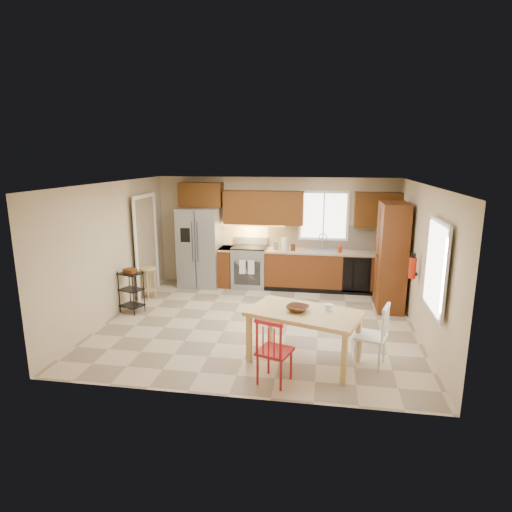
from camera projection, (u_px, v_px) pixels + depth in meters
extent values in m
plane|color=tan|center=(258.00, 323.00, 7.78)|extent=(5.50, 5.50, 0.00)
cube|color=silver|center=(259.00, 184.00, 7.21)|extent=(5.50, 5.00, 0.02)
cube|color=#CCB793|center=(275.00, 232.00, 9.90)|extent=(5.50, 0.02, 2.50)
cube|color=#CCB793|center=(226.00, 302.00, 5.09)|extent=(5.50, 0.02, 2.50)
cube|color=#CCB793|center=(112.00, 250.00, 7.92)|extent=(0.02, 5.00, 2.50)
cube|color=#CCB793|center=(423.00, 262.00, 7.07)|extent=(0.02, 5.00, 2.50)
cube|color=gray|center=(200.00, 247.00, 9.88)|extent=(0.92, 0.75, 1.82)
cube|color=gray|center=(249.00, 267.00, 9.86)|extent=(0.76, 0.63, 0.92)
cube|color=#5B2810|center=(226.00, 266.00, 9.96)|extent=(0.30, 0.60, 0.90)
cube|color=#5B2810|center=(330.00, 271.00, 9.59)|extent=(2.92, 0.60, 0.90)
cube|color=black|center=(357.00, 275.00, 9.22)|extent=(0.60, 0.02, 0.78)
cube|color=beige|center=(331.00, 237.00, 9.70)|extent=(2.92, 0.03, 0.55)
cube|color=#572C0E|center=(201.00, 194.00, 9.80)|extent=(1.00, 0.35, 0.55)
cube|color=#572C0E|center=(263.00, 208.00, 9.64)|extent=(1.80, 0.35, 0.75)
cube|color=#572C0E|center=(378.00, 210.00, 9.25)|extent=(1.00, 0.35, 0.75)
cube|color=white|center=(324.00, 216.00, 9.62)|extent=(1.12, 0.04, 1.12)
cube|color=gray|center=(322.00, 253.00, 9.53)|extent=(0.62, 0.46, 0.16)
cube|color=#FFBF66|center=(250.00, 225.00, 9.75)|extent=(1.60, 0.30, 0.01)
imported|color=#B8200C|center=(340.00, 248.00, 9.34)|extent=(0.09, 0.09, 0.19)
cylinder|color=white|center=(284.00, 244.00, 9.57)|extent=(0.12, 0.12, 0.28)
cylinder|color=gray|center=(275.00, 246.00, 9.61)|extent=(0.11, 0.11, 0.18)
cylinder|color=#522915|center=(293.00, 248.00, 9.52)|extent=(0.10, 0.10, 0.14)
cube|color=#5B2810|center=(391.00, 257.00, 8.31)|extent=(0.50, 0.95, 2.10)
cylinder|color=#B8200C|center=(413.00, 268.00, 7.26)|extent=(0.12, 0.12, 0.36)
cube|color=white|center=(436.00, 267.00, 5.93)|extent=(0.04, 1.02, 1.32)
cube|color=#8C7A59|center=(145.00, 247.00, 9.20)|extent=(0.04, 0.95, 2.10)
imported|color=#522915|center=(298.00, 311.00, 6.14)|extent=(0.40, 0.40, 0.08)
cylinder|color=white|center=(329.00, 309.00, 6.16)|extent=(0.15, 0.15, 0.14)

